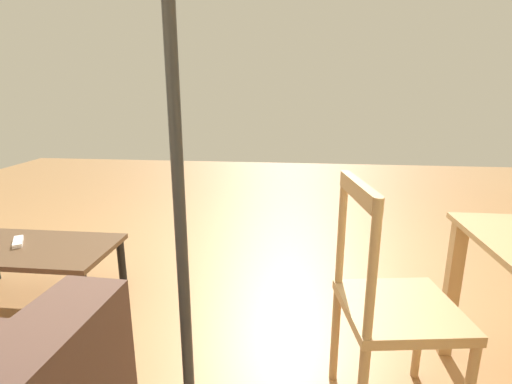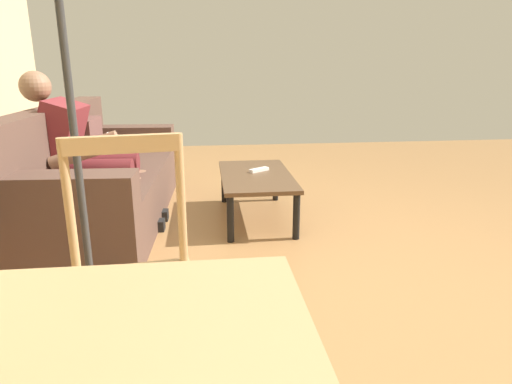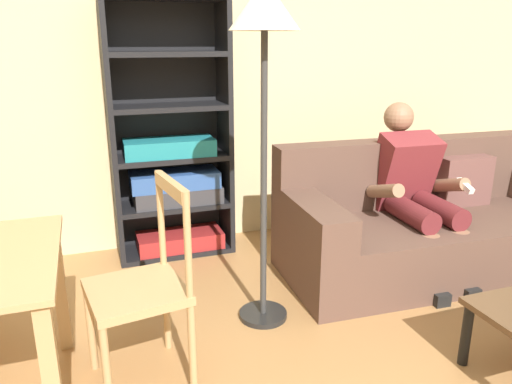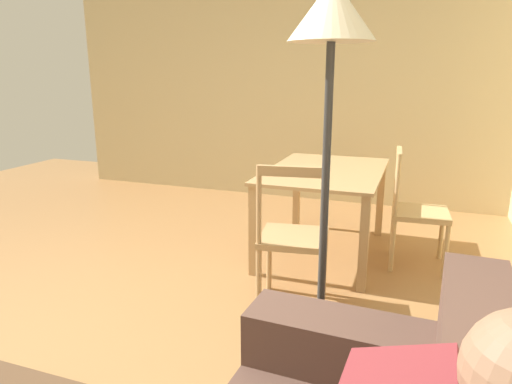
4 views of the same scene
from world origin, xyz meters
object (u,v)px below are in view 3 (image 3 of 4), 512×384
Objects in this scene: person_lounging at (413,188)px; bookshelf at (172,156)px; floor_lamp at (264,41)px; couch at (430,224)px; dining_chair_facing_couch at (143,289)px.

bookshelf is (-1.52, 0.82, 0.17)m from person_lounging.
person_lounging is at bearing 14.28° from floor_lamp.
person_lounging is at bearing 163.93° from couch.
dining_chair_facing_couch is 1.33m from floor_lamp.
dining_chair_facing_couch is at bearing -163.86° from couch.
person_lounging is 1.59m from floor_lamp.
couch is 1.92m from bookshelf.
person_lounging is at bearing 18.35° from dining_chair_facing_couch.
bookshelf is 1.42m from floor_lamp.
floor_lamp reaches higher than couch.
bookshelf reaches higher than dining_chair_facing_couch.
couch is 1.88× the size of person_lounging.
couch is 0.30m from person_lounging.
couch is at bearing -27.41° from bookshelf.
person_lounging is 1.18× the size of dining_chair_facing_couch.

